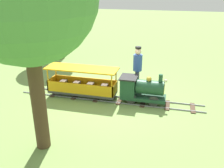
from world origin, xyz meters
TOP-DOWN VIEW (x-y plane):
  - ground_plane at (0.00, 0.00)m, footprint 60.00×60.00m
  - track at (0.00, -0.10)m, footprint 0.67×6.05m
  - locomotive at (0.00, 0.95)m, footprint 0.63×1.45m
  - passenger_car at (0.00, -1.00)m, footprint 0.73×2.35m
  - conductor_person at (-0.80, 0.70)m, footprint 0.30×0.30m

SIDE VIEW (x-z plane):
  - ground_plane at x=0.00m, z-range 0.00..0.00m
  - track at x=0.00m, z-range 0.00..0.04m
  - passenger_car at x=0.00m, z-range -0.06..0.91m
  - locomotive at x=0.00m, z-range 0.00..0.97m
  - conductor_person at x=-0.80m, z-range 0.15..1.77m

